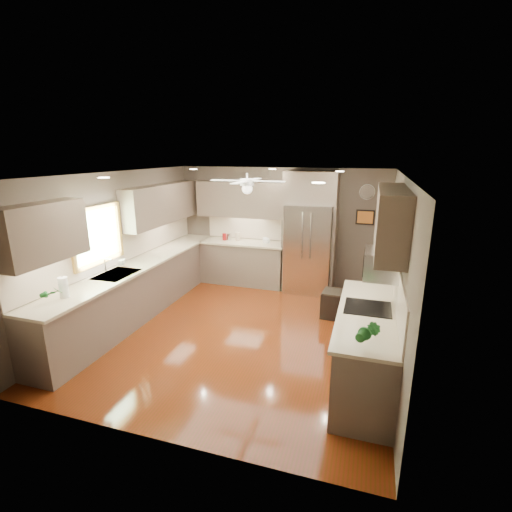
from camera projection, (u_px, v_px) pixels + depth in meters
The scene contains 27 objects.
floor at pixel (242, 331), 6.04m from camera, with size 5.00×5.00×0.00m, color #4F240A.
ceiling at pixel (240, 174), 5.36m from camera, with size 5.00×5.00×0.00m, color white.
wall_back at pixel (280, 227), 8.00m from camera, with size 4.50×4.50×0.00m, color brown.
wall_front at pixel (150, 328), 3.40m from camera, with size 4.50×4.50×0.00m, color brown.
wall_left at pixel (118, 246), 6.35m from camera, with size 5.00×5.00×0.00m, color brown.
wall_right at pixel (397, 270), 5.06m from camera, with size 5.00×5.00×0.00m, color brown.
canister_a at pixel (224, 237), 8.10m from camera, with size 0.09×0.09×0.15m, color maroon.
canister_b at pixel (229, 237), 8.13m from camera, with size 0.10×0.10×0.15m, color silver.
canister_c at pixel (238, 236), 8.09m from camera, with size 0.11×0.11×0.18m, color #BEA88F.
soap_bottle at pixel (123, 262), 6.24m from camera, with size 0.08×0.08×0.17m, color white.
potted_plant_left at pixel (52, 293), 4.71m from camera, with size 0.15×0.10×0.28m, color #17501E.
potted_plant_right at pixel (368, 333), 3.62m from camera, with size 0.17×0.14×0.31m, color #17501E.
bowl at pixel (266, 242), 7.89m from camera, with size 0.19×0.19×0.05m, color #BEA88F.
left_run at pixel (141, 287), 6.61m from camera, with size 0.65×4.70×1.45m.
back_run at pixel (244, 262), 8.14m from camera, with size 1.85×0.65×1.45m.
uppers at pixel (214, 208), 6.40m from camera, with size 4.50×4.70×0.95m.
window at pixel (97, 235), 5.80m from camera, with size 0.05×1.12×0.92m.
sink at pixel (117, 276), 5.89m from camera, with size 0.50×0.70×0.32m.
refrigerator at pixel (310, 235), 7.50m from camera, with size 1.06×0.75×2.45m.
right_run at pixel (366, 345), 4.62m from camera, with size 0.70×2.20×1.45m.
microwave at pixel (381, 264), 4.55m from camera, with size 0.43×0.55×0.34m.
ceiling_fan at pixel (247, 184), 5.68m from camera, with size 1.18×1.18×0.32m.
recessed_lights at pixel (247, 173), 5.74m from camera, with size 2.84×3.14×0.01m.
wall_clock at pixel (367, 192), 7.26m from camera, with size 0.30×0.03×0.30m.
framed_print at pixel (365, 217), 7.39m from camera, with size 0.36×0.03×0.30m.
stool at pixel (334, 304), 6.50m from camera, with size 0.44×0.44×0.48m.
paper_towel at pixel (64, 288), 4.89m from camera, with size 0.12×0.12×0.30m.
Camera 1 is at (1.85, -5.17, 2.81)m, focal length 26.00 mm.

